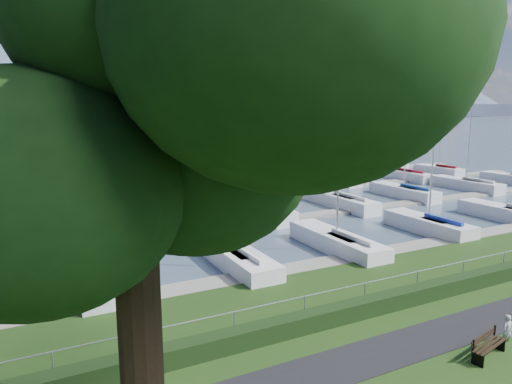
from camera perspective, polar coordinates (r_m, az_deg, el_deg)
path at (r=19.12m, az=21.82°, el=-16.31°), size 160.00×2.00×0.04m
water at (r=274.41m, az=-24.50°, el=7.71°), size 800.00×540.00×0.20m
hedge at (r=20.59m, az=16.32°, el=-12.95°), size 80.00×0.70×0.70m
fence at (r=20.54m, az=15.67°, el=-10.42°), size 80.00×0.04×0.04m
foothill at (r=344.21m, az=-25.18°, el=9.10°), size 900.00×80.00×12.00m
mountains at (r=420.83m, az=-25.00°, el=14.75°), size 1190.00×360.00×115.00m
docks at (r=42.96m, az=-8.52°, el=-1.20°), size 90.00×41.60×0.25m
bench_right at (r=18.19m, az=26.99°, el=-16.72°), size 1.85×0.80×0.85m
person at (r=19.46m, az=28.99°, el=-14.52°), size 0.47×0.34×1.19m
tree at (r=7.35m, az=-8.79°, el=11.40°), size 7.31×7.70×11.54m
crane at (r=44.92m, az=-2.82°, el=6.56°), size 7.80×12.89×22.35m
cargo_ship_mid at (r=229.80m, az=-15.49°, el=8.91°), size 95.50×37.26×21.50m
cargo_ship_east at (r=284.98m, az=19.30°, el=8.97°), size 80.12×41.68×21.50m
sailboat_fleet at (r=44.86m, az=-14.20°, el=6.35°), size 76.27×49.67×13.24m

